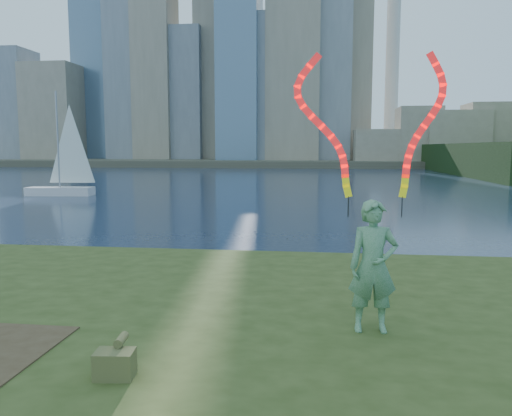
# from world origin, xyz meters

# --- Properties ---
(ground) EXTENTS (320.00, 320.00, 0.00)m
(ground) POSITION_xyz_m (0.00, 0.00, 0.00)
(ground) COLOR #17233B
(ground) RESTS_ON ground
(grassy_knoll) EXTENTS (20.00, 18.00, 0.80)m
(grassy_knoll) POSITION_xyz_m (0.00, -2.30, 0.34)
(grassy_knoll) COLOR #344217
(grassy_knoll) RESTS_ON ground
(far_shore) EXTENTS (320.00, 40.00, 1.20)m
(far_shore) POSITION_xyz_m (0.00, 95.00, 0.60)
(far_shore) COLOR #4F493A
(far_shore) RESTS_ON ground
(woman_with_ribbons) EXTENTS (2.16, 0.50, 4.25)m
(woman_with_ribbons) POSITION_xyz_m (3.64, -1.26, 2.19)
(woman_with_ribbons) COLOR #18672A
(woman_with_ribbons) RESTS_ON grassy_knoll
(canvas_bag) EXTENTS (0.47, 0.53, 0.42)m
(canvas_bag) POSITION_xyz_m (0.55, -3.14, 0.97)
(canvas_bag) COLOR brown
(canvas_bag) RESTS_ON grassy_knoll
(sailboat) EXTENTS (4.98, 1.89, 7.49)m
(sailboat) POSITION_xyz_m (-15.45, 25.61, 1.29)
(sailboat) COLOR silver
(sailboat) RESTS_ON ground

